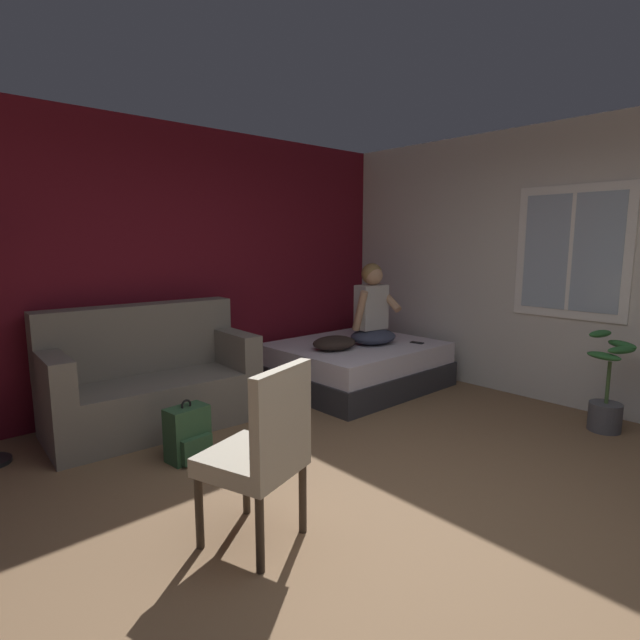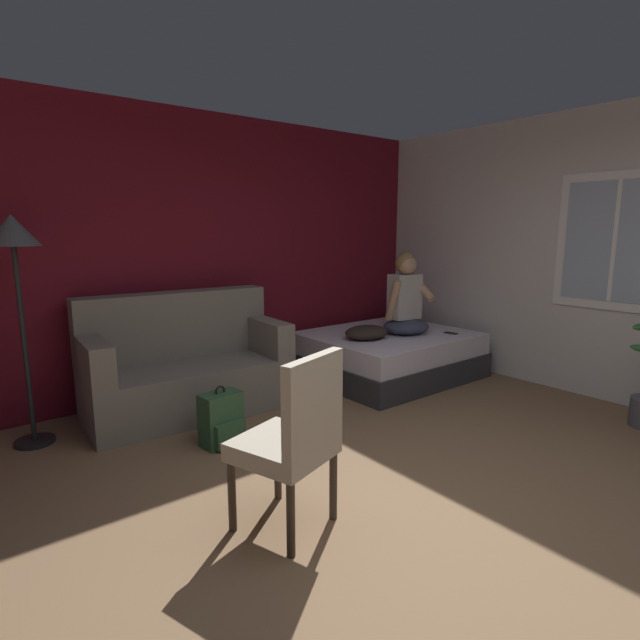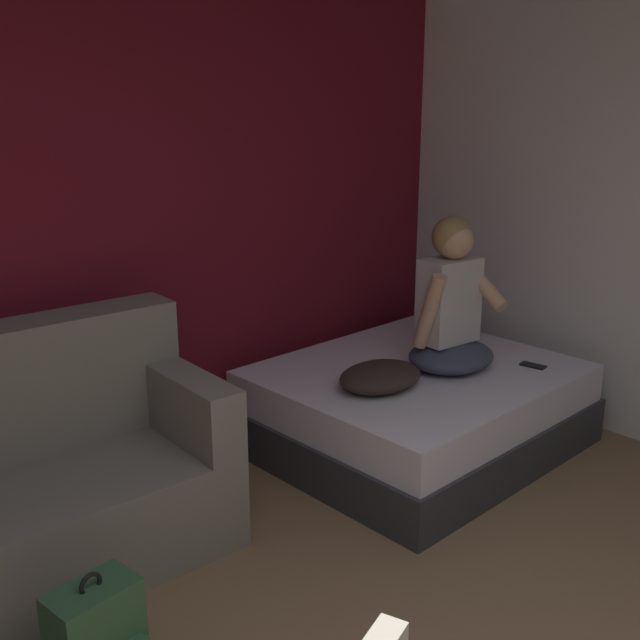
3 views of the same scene
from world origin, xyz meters
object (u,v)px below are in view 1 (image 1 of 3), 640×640
(person_seated, at_px, (372,311))
(potted_plant, at_px, (607,396))
(backpack, at_px, (188,435))
(throw_pillow, at_px, (334,343))
(side_chair, at_px, (262,449))
(couch, at_px, (150,381))
(cell_phone, at_px, (417,343))
(bed, at_px, (356,365))

(person_seated, distance_m, potted_plant, 2.33)
(backpack, height_order, throw_pillow, throw_pillow)
(side_chair, relative_size, person_seated, 1.12)
(couch, height_order, throw_pillow, couch)
(couch, xyz_separation_m, potted_plant, (2.78, -2.71, -0.09))
(couch, relative_size, potted_plant, 2.06)
(side_chair, xyz_separation_m, throw_pillow, (2.08, 1.62, 0.02))
(throw_pillow, xyz_separation_m, potted_plant, (1.00, -2.27, -0.25))
(side_chair, height_order, backpack, side_chair)
(potted_plant, bearing_deg, cell_phone, 93.00)
(bed, relative_size, cell_phone, 11.95)
(side_chair, height_order, person_seated, person_seated)
(side_chair, relative_size, cell_phone, 6.81)
(bed, xyz_separation_m, throw_pillow, (-0.40, -0.07, 0.31))
(person_seated, xyz_separation_m, potted_plant, (0.48, -2.21, -0.53))
(backpack, bearing_deg, couch, 83.52)
(throw_pillow, distance_m, potted_plant, 2.49)
(person_seated, relative_size, backpack, 1.91)
(side_chair, relative_size, backpack, 2.14)
(couch, height_order, potted_plant, couch)
(bed, distance_m, couch, 2.21)
(person_seated, relative_size, potted_plant, 1.03)
(backpack, relative_size, cell_phone, 3.18)
(bed, relative_size, backpack, 3.76)
(bed, height_order, couch, couch)
(bed, distance_m, throw_pillow, 0.51)
(side_chair, distance_m, throw_pillow, 2.64)
(bed, bearing_deg, person_seated, -44.21)
(backpack, xyz_separation_m, throw_pillow, (1.88, 0.42, 0.36))
(cell_phone, bearing_deg, potted_plant, -94.80)
(bed, relative_size, couch, 0.98)
(couch, height_order, person_seated, person_seated)
(person_seated, xyz_separation_m, cell_phone, (0.38, -0.32, -0.35))
(backpack, distance_m, throw_pillow, 1.96)
(backpack, height_order, cell_phone, cell_phone)
(couch, height_order, backpack, couch)
(backpack, relative_size, throw_pillow, 0.95)
(cell_phone, xyz_separation_m, potted_plant, (0.10, -1.89, -0.18))
(side_chair, distance_m, backpack, 1.27)
(side_chair, bearing_deg, potted_plant, -11.81)
(person_seated, height_order, backpack, person_seated)
(cell_phone, height_order, potted_plant, potted_plant)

